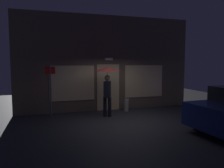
# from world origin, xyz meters

# --- Properties ---
(ground_plane) EXTENTS (18.00, 18.00, 0.00)m
(ground_plane) POSITION_xyz_m (0.00, 0.00, 0.00)
(ground_plane) COLOR #2D2D33
(building_facade) EXTENTS (8.54, 0.48, 4.50)m
(building_facade) POSITION_xyz_m (0.00, 2.34, 2.22)
(building_facade) COLOR brown
(building_facade) RESTS_ON ground
(person_with_umbrella) EXTENTS (1.15, 1.15, 2.10)m
(person_with_umbrella) POSITION_xyz_m (-0.42, 0.92, 1.63)
(person_with_umbrella) COLOR black
(person_with_umbrella) RESTS_ON ground
(street_sign_post) EXTENTS (0.40, 0.07, 2.23)m
(street_sign_post) POSITION_xyz_m (-2.70, 1.46, 1.27)
(street_sign_post) COLOR #595B60
(street_sign_post) RESTS_ON ground
(sidewalk_bollard) EXTENTS (0.21, 0.21, 0.58)m
(sidewalk_bollard) POSITION_xyz_m (0.74, 1.65, 0.29)
(sidewalk_bollard) COLOR #B2A899
(sidewalk_bollard) RESTS_ON ground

